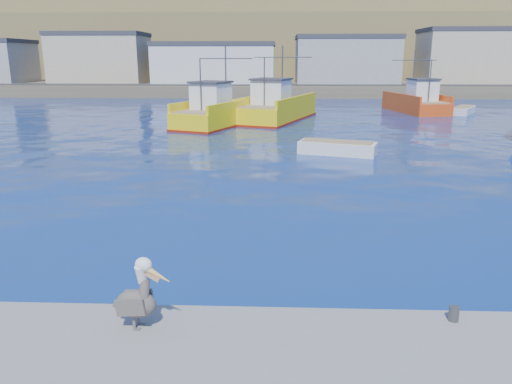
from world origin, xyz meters
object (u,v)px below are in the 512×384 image
Objects in this scene: trawler_yellow_b at (277,108)px; skiff_far at (463,111)px; boat_orange at (417,102)px; trawler_yellow_a at (219,113)px; pelican at (138,298)px; skiff_mid at (337,149)px.

skiff_far is at bearing 17.73° from trawler_yellow_b.
boat_orange is 2.16× the size of skiff_far.
trawler_yellow_b reaches higher than trawler_yellow_a.
pelican is at bearing -86.17° from trawler_yellow_a.
skiff_far is at bearing 22.13° from trawler_yellow_a.
trawler_yellow_a reaches higher than pelican.
pelican is (-16.87, -43.87, 0.04)m from boat_orange.
pelican is at bearing -116.49° from skiff_far.
trawler_yellow_b is 2.74× the size of skiff_far.
trawler_yellow_b is 19.60m from skiff_far.
pelican is at bearing -111.04° from boat_orange.
trawler_yellow_b reaches higher than pelican.
pelican reaches higher than skiff_mid.
pelican is at bearing -106.65° from skiff_mid.
trawler_yellow_b is 8.50× the size of pelican.
skiff_mid is at bearing -77.61° from trawler_yellow_b.
skiff_mid is 3.25× the size of pelican.
boat_orange reaches higher than skiff_far.
skiff_mid is at bearing -124.32° from skiff_far.
boat_orange is at bearing 65.32° from skiff_mid.
trawler_yellow_a is 1.18× the size of boat_orange.
trawler_yellow_a is 7.87× the size of pelican.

